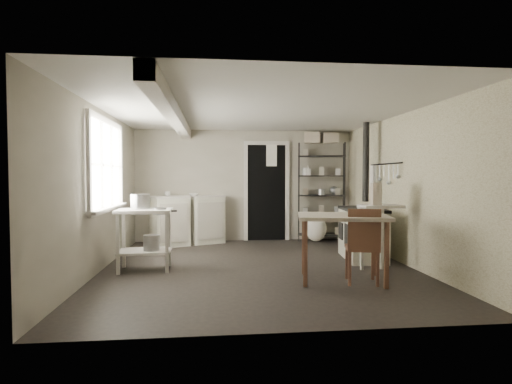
{
  "coord_description": "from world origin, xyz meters",
  "views": [
    {
      "loc": [
        -0.64,
        -5.82,
        1.34
      ],
      "look_at": [
        0.0,
        0.3,
        1.1
      ],
      "focal_mm": 28.0,
      "sensor_mm": 36.0,
      "label": 1
    }
  ],
  "objects": [
    {
      "name": "floor",
      "position": [
        0.0,
        0.0,
        0.0
      ],
      "size": [
        5.0,
        5.0,
        0.0
      ],
      "primitive_type": "plane",
      "color": "black",
      "rests_on": "ground"
    },
    {
      "name": "ceiling",
      "position": [
        0.0,
        0.0,
        2.3
      ],
      "size": [
        5.0,
        5.0,
        0.0
      ],
      "primitive_type": "plane",
      "rotation": [
        3.14,
        0.0,
        0.0
      ],
      "color": "silver",
      "rests_on": "wall_back"
    },
    {
      "name": "wall_back",
      "position": [
        0.0,
        2.5,
        1.15
      ],
      "size": [
        4.5,
        0.02,
        2.3
      ],
      "primitive_type": "cube",
      "color": "#A49D8C",
      "rests_on": "ground"
    },
    {
      "name": "wall_front",
      "position": [
        0.0,
        -2.5,
        1.15
      ],
      "size": [
        4.5,
        0.02,
        2.3
      ],
      "primitive_type": "cube",
      "color": "#A49D8C",
      "rests_on": "ground"
    },
    {
      "name": "wall_left",
      "position": [
        -2.25,
        0.0,
        1.15
      ],
      "size": [
        0.02,
        5.0,
        2.3
      ],
      "primitive_type": "cube",
      "color": "#A49D8C",
      "rests_on": "ground"
    },
    {
      "name": "wall_right",
      "position": [
        2.25,
        0.0,
        1.15
      ],
      "size": [
        0.02,
        5.0,
        2.3
      ],
      "primitive_type": "cube",
      "color": "#A49D8C",
      "rests_on": "ground"
    },
    {
      "name": "window",
      "position": [
        -2.22,
        0.2,
        1.5
      ],
      "size": [
        0.12,
        1.76,
        1.28
      ],
      "primitive_type": null,
      "color": "beige",
      "rests_on": "wall_left"
    },
    {
      "name": "doorway",
      "position": [
        0.45,
        2.47,
        1.0
      ],
      "size": [
        0.96,
        0.1,
        2.08
      ],
      "primitive_type": null,
      "color": "beige",
      "rests_on": "ground"
    },
    {
      "name": "ceiling_beam",
      "position": [
        -1.2,
        0.0,
        2.2
      ],
      "size": [
        0.18,
        5.0,
        0.18
      ],
      "primitive_type": null,
      "color": "beige",
      "rests_on": "ceiling"
    },
    {
      "name": "wallpaper_panel",
      "position": [
        2.24,
        0.0,
        1.15
      ],
      "size": [
        0.01,
        5.0,
        2.3
      ],
      "primitive_type": null,
      "color": "beige",
      "rests_on": "wall_right"
    },
    {
      "name": "utensil_rail",
      "position": [
        2.19,
        0.6,
        1.55
      ],
      "size": [
        0.06,
        1.2,
        0.44
      ],
      "primitive_type": null,
      "color": "#AAAAAC",
      "rests_on": "wall_right"
    },
    {
      "name": "prep_table",
      "position": [
        -1.63,
        -0.03,
        0.4
      ],
      "size": [
        0.78,
        0.57,
        0.87
      ],
      "primitive_type": null,
      "rotation": [
        0.0,
        0.0,
        0.04
      ],
      "color": "beige",
      "rests_on": "ground"
    },
    {
      "name": "stockpot",
      "position": [
        -1.71,
        0.08,
        0.94
      ],
      "size": [
        0.29,
        0.29,
        0.29
      ],
      "primitive_type": "cylinder",
      "rotation": [
        0.0,
        0.0,
        0.07
      ],
      "color": "#AAAAAC",
      "rests_on": "prep_table"
    },
    {
      "name": "saucepan",
      "position": [
        -1.41,
        -0.09,
        0.85
      ],
      "size": [
        0.2,
        0.2,
        0.1
      ],
      "primitive_type": "cylinder",
      "rotation": [
        0.0,
        0.0,
        -0.1
      ],
      "color": "#AAAAAC",
      "rests_on": "prep_table"
    },
    {
      "name": "bucket",
      "position": [
        -1.53,
        -0.07,
        0.39
      ],
      "size": [
        0.29,
        0.29,
        0.25
      ],
      "primitive_type": "cylinder",
      "rotation": [
        0.0,
        0.0,
        0.3
      ],
      "color": "#AAAAAC",
      "rests_on": "prep_table"
    },
    {
      "name": "base_cabinets",
      "position": [
        -1.17,
        2.18,
        0.46
      ],
      "size": [
        1.59,
        1.14,
        0.96
      ],
      "primitive_type": null,
      "rotation": [
        0.0,
        0.0,
        0.4
      ],
      "color": "beige",
      "rests_on": "ground"
    },
    {
      "name": "mixing_bowl",
      "position": [
        -1.05,
        2.11,
        0.95
      ],
      "size": [
        0.29,
        0.29,
        0.06
      ],
      "primitive_type": "imported",
      "rotation": [
        0.0,
        0.0,
        -0.14
      ],
      "color": "silver",
      "rests_on": "base_cabinets"
    },
    {
      "name": "counter_cup",
      "position": [
        -1.55,
        2.1,
        0.96
      ],
      "size": [
        0.13,
        0.13,
        0.09
      ],
      "primitive_type": "imported",
      "rotation": [
        0.0,
        0.0,
        0.19
      ],
      "color": "silver",
      "rests_on": "base_cabinets"
    },
    {
      "name": "shelf_rack",
      "position": [
        1.58,
        2.31,
        0.95
      ],
      "size": [
        1.03,
        0.6,
        2.04
      ],
      "primitive_type": null,
      "rotation": [
        0.0,
        0.0,
        -0.25
      ],
      "color": "black",
      "rests_on": "ground"
    },
    {
      "name": "shelf_jar",
      "position": [
        1.31,
        2.32,
        1.38
      ],
      "size": [
        0.1,
        0.1,
        0.21
      ],
      "primitive_type": "imported",
      "rotation": [
        0.0,
        0.0,
        -0.03
      ],
      "color": "silver",
      "rests_on": "shelf_rack"
    },
    {
      "name": "storage_box_a",
      "position": [
        1.4,
        2.36,
        2.01
      ],
      "size": [
        0.39,
        0.36,
        0.22
      ],
      "primitive_type": "cube",
      "rotation": [
        0.0,
        0.0,
        -0.3
      ],
      "color": "beige",
      "rests_on": "shelf_rack"
    },
    {
      "name": "storage_box_b",
      "position": [
        1.75,
        2.27,
        1.99
      ],
      "size": [
        0.32,
        0.3,
        0.2
      ],
      "primitive_type": "cube",
      "rotation": [
        0.0,
        0.0,
        -0.07
      ],
      "color": "beige",
      "rests_on": "shelf_rack"
    },
    {
      "name": "stove",
      "position": [
        1.75,
        0.4,
        0.44
      ],
      "size": [
        0.68,
        1.11,
        0.83
      ],
      "primitive_type": null,
      "rotation": [
        0.0,
        0.0,
        -0.1
      ],
      "color": "beige",
      "rests_on": "ground"
    },
    {
      "name": "stovepipe",
      "position": [
        1.98,
        0.87,
        1.59
      ],
      "size": [
        0.12,
        0.12,
        1.53
      ],
      "primitive_type": null,
      "rotation": [
        0.0,
        0.0,
        -0.02
      ],
      "color": "black",
      "rests_on": "stove"
    },
    {
      "name": "side_ledge",
      "position": [
        1.74,
        -0.32,
        0.43
      ],
      "size": [
        0.62,
        0.35,
        0.93
      ],
      "primitive_type": null,
      "rotation": [
        0.0,
        0.0,
        0.04
      ],
      "color": "beige",
      "rests_on": "ground"
    },
    {
      "name": "oats_box",
      "position": [
        1.67,
        -0.32,
        1.01
      ],
      "size": [
        0.17,
        0.24,
        0.32
      ],
      "primitive_type": "cube",
      "rotation": [
        0.0,
        0.0,
        -0.22
      ],
      "color": "beige",
      "rests_on": "side_ledge"
    },
    {
      "name": "work_table",
      "position": [
        0.99,
        -0.89,
        0.38
      ],
      "size": [
        1.25,
        0.98,
        0.85
      ],
      "primitive_type": null,
      "rotation": [
        0.0,
        0.0,
        -0.19
      ],
      "color": "beige",
      "rests_on": "ground"
    },
    {
      "name": "table_cup",
      "position": [
        1.21,
        -0.96,
        0.81
      ],
      "size": [
        0.14,
        0.14,
        0.1
      ],
      "primitive_type": "imported",
      "rotation": [
        0.0,
        0.0,
        -0.43
      ],
      "color": "silver",
      "rests_on": "work_table"
    },
    {
      "name": "chair",
      "position": [
        1.2,
        -1.01,
        0.48
      ],
      "size": [
        0.47,
        0.49,
        0.95
      ],
      "primitive_type": null,
      "rotation": [
        0.0,
        0.0,
        -0.22
      ],
      "color": "brown",
      "rests_on": "ground"
    },
    {
      "name": "flour_sack",
      "position": [
        1.45,
        2.19,
        0.24
      ],
      "size": [
        0.46,
        0.4,
        0.52
      ],
      "primitive_type": "ellipsoid",
      "rotation": [
        0.0,
        0.0,
        -0.08
      ],
      "color": "white",
      "rests_on": "ground"
    },
    {
      "name": "floor_crock",
      "position": [
        1.76,
        -0.12,
        0.07
      ],
      "size": [
        0.13,
        0.13,
        0.15
      ],
      "primitive_type": "cylinder",
      "rotation": [
        0.0,
        0.0,
        0.09
      ],
      "color": "silver",
      "rests_on": "ground"
    }
  ]
}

